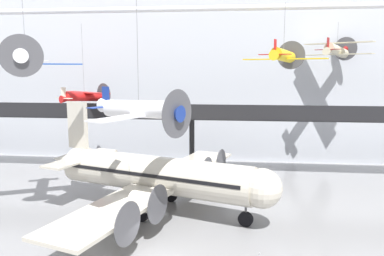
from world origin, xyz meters
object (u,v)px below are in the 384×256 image
object	(u,v)px
airliner_silver_main	(154,174)
suspended_plane_white_twin	(139,109)
suspended_plane_yellow_lowwing	(283,56)
suspended_plane_cream_biplane	(337,50)
suspended_plane_blue_trainer	(26,60)
suspended_plane_red_highwing	(84,96)

from	to	relation	value
airliner_silver_main	suspended_plane_white_twin	xyz separation A→B (m)	(0.25, -6.10, 6.84)
suspended_plane_yellow_lowwing	suspended_plane_white_twin	size ratio (longest dim) A/B	0.72
suspended_plane_yellow_lowwing	suspended_plane_white_twin	distance (m)	14.65
suspended_plane_cream_biplane	suspended_plane_white_twin	xyz separation A→B (m)	(-20.17, -22.80, -5.42)
suspended_plane_cream_biplane	airliner_silver_main	bearing A→B (deg)	163.11
airliner_silver_main	suspended_plane_blue_trainer	distance (m)	15.36
suspended_plane_yellow_lowwing	suspended_plane_blue_trainer	distance (m)	23.04
suspended_plane_yellow_lowwing	suspended_plane_cream_biplane	bearing A→B (deg)	-7.96
suspended_plane_white_twin	suspended_plane_cream_biplane	bearing A→B (deg)	76.36
suspended_plane_blue_trainer	suspended_plane_white_twin	distance (m)	12.46
airliner_silver_main	suspended_plane_white_twin	world-z (taller)	suspended_plane_white_twin
suspended_plane_red_highwing	suspended_plane_cream_biplane	bearing A→B (deg)	-49.70
airliner_silver_main	suspended_plane_yellow_lowwing	size ratio (longest dim) A/B	3.69
airliner_silver_main	suspended_plane_cream_biplane	size ratio (longest dim) A/B	3.51
airliner_silver_main	suspended_plane_blue_trainer	bearing A→B (deg)	-151.56
suspended_plane_cream_biplane	suspended_plane_yellow_lowwing	distance (m)	17.24
suspended_plane_cream_biplane	suspended_plane_red_highwing	size ratio (longest dim) A/B	0.76
suspended_plane_blue_trainer	suspended_plane_white_twin	world-z (taller)	suspended_plane_blue_trainer
suspended_plane_red_highwing	suspended_plane_white_twin	xyz separation A→B (m)	(12.03, -18.98, 0.44)
airliner_silver_main	suspended_plane_cream_biplane	bearing A→B (deg)	57.45
suspended_plane_blue_trainer	suspended_plane_cream_biplane	bearing A→B (deg)	96.54
suspended_plane_yellow_lowwing	suspended_plane_blue_trainer	bearing A→B (deg)	121.26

